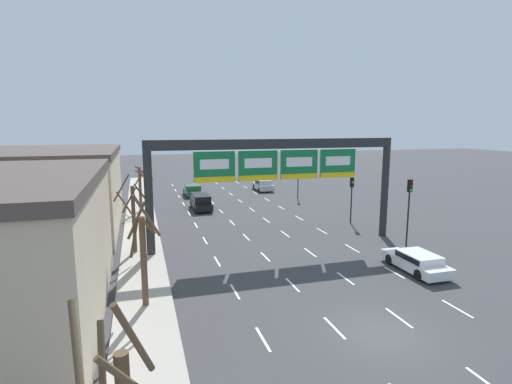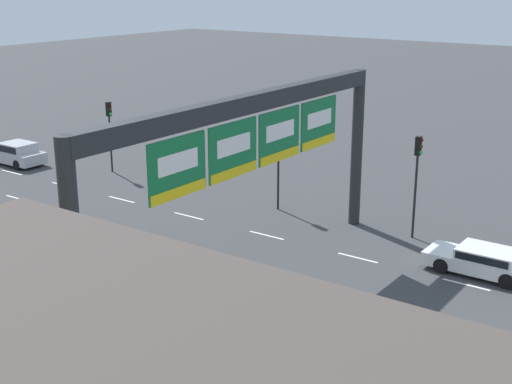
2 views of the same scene
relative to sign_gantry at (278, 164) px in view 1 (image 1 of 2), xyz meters
The scene contains 15 objects.
ground_plane 14.65m from the sign_gantry, 90.00° to the right, with size 220.00×220.00×0.00m, color #3D3D3F.
sidewalk_left 17.52m from the sign_gantry, 125.89° to the right, with size 2.80×110.00×0.15m.
lane_dashes 6.06m from the sign_gantry, 90.00° to the left, with size 10.02×67.00×0.01m.
sign_gantry is the anchor object (origin of this frame).
building_far 19.28m from the sign_gantry, 152.02° to the left, with size 11.06×15.63×6.87m.
suv_black 15.48m from the sign_gantry, 103.82° to the left, with size 1.82×4.75×1.62m.
car_green 23.39m from the sign_gantry, 98.24° to the left, with size 1.98×4.25×1.41m.
car_silver 25.48m from the sign_gantry, 74.95° to the left, with size 1.96×4.16×1.50m.
car_white 11.24m from the sign_gantry, 49.60° to the right, with size 1.92×4.64×1.19m.
traffic_light_near_gantry 10.23m from the sign_gantry, 27.22° to the left, with size 0.30×0.35×4.20m.
traffic_light_mid_block 9.74m from the sign_gantry, 20.39° to the right, with size 0.30×0.35×5.01m.
traffic_light_far_end 19.83m from the sign_gantry, 63.14° to the left, with size 0.30×0.35×4.55m.
tree_bare_closest 12.87m from the sign_gantry, 140.32° to the right, with size 1.61×1.62×5.63m.
tree_bare_third 10.67m from the sign_gantry, behind, with size 2.28×2.34×5.28m.
tree_bare_furthest 17.74m from the sign_gantry, 123.19° to the left, with size 1.93×1.95×4.73m.
Camera 1 is at (-9.57, -13.67, 8.83)m, focal length 28.00 mm.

